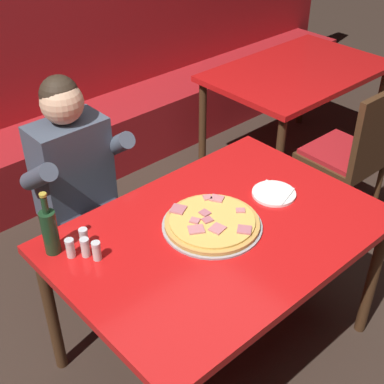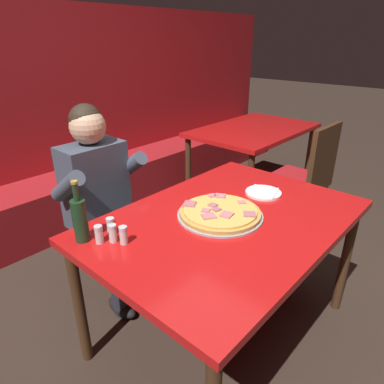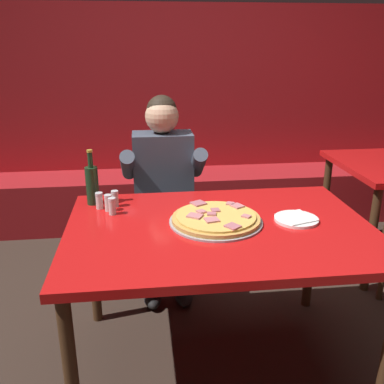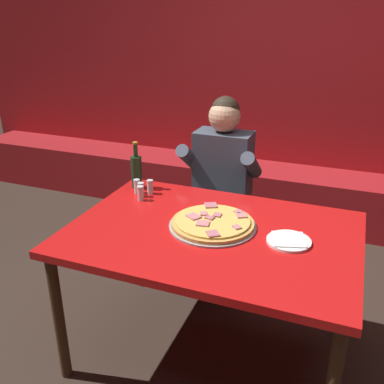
{
  "view_description": "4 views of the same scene",
  "coord_description": "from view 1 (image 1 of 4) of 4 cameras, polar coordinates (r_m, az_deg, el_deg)",
  "views": [
    {
      "loc": [
        -1.31,
        -1.26,
        2.24
      ],
      "look_at": [
        -0.09,
        0.09,
        0.97
      ],
      "focal_mm": 50.0,
      "sensor_mm": 36.0,
      "label": 1
    },
    {
      "loc": [
        -1.27,
        -0.89,
        1.62
      ],
      "look_at": [
        -0.14,
        0.12,
        0.93
      ],
      "focal_mm": 32.0,
      "sensor_mm": 36.0,
      "label": 2
    },
    {
      "loc": [
        -0.34,
        -1.8,
        1.59
      ],
      "look_at": [
        -0.13,
        0.0,
        0.95
      ],
      "focal_mm": 40.0,
      "sensor_mm": 36.0,
      "label": 3
    },
    {
      "loc": [
        0.59,
        -1.79,
        1.78
      ],
      "look_at": [
        -0.13,
        0.07,
        0.93
      ],
      "focal_mm": 40.0,
      "sensor_mm": 36.0,
      "label": 4
    }
  ],
  "objects": [
    {
      "name": "diner_seated_blue_shirt",
      "position": [
        2.78,
        -11.6,
        0.57
      ],
      "size": [
        0.53,
        0.53,
        1.27
      ],
      "color": "black",
      "rests_on": "ground_plane"
    },
    {
      "name": "dining_chair_far_right",
      "position": [
        3.43,
        17.01,
        4.4
      ],
      "size": [
        0.45,
        0.45,
        1.0
      ],
      "color": "#422816",
      "rests_on": "ground_plane"
    },
    {
      "name": "plate_white_paper",
      "position": [
        2.57,
        8.73,
        -0.13
      ],
      "size": [
        0.21,
        0.21,
        0.02
      ],
      "color": "white",
      "rests_on": "main_dining_table"
    },
    {
      "name": "beer_bottle",
      "position": [
        2.23,
        -14.94,
        -3.98
      ],
      "size": [
        0.07,
        0.07,
        0.29
      ],
      "color": "#19381E",
      "rests_on": "main_dining_table"
    },
    {
      "name": "shaker_parmesan",
      "position": [
        2.28,
        -11.44,
        -4.85
      ],
      "size": [
        0.04,
        0.04,
        0.09
      ],
      "color": "silver",
      "rests_on": "main_dining_table"
    },
    {
      "name": "shaker_black_pepper",
      "position": [
        2.24,
        -12.85,
        -5.93
      ],
      "size": [
        0.04,
        0.04,
        0.09
      ],
      "color": "silver",
      "rests_on": "main_dining_table"
    },
    {
      "name": "main_dining_table",
      "position": [
        2.39,
        2.99,
        -5.41
      ],
      "size": [
        1.42,
        0.99,
        0.77
      ],
      "color": "#422816",
      "rests_on": "ground_plane"
    },
    {
      "name": "booth_bench",
      "position": [
        3.94,
        -16.6,
        2.61
      ],
      "size": [
        6.46,
        0.48,
        0.46
      ],
      "primitive_type": "cube",
      "color": "#A3191E",
      "rests_on": "ground_plane"
    },
    {
      "name": "background_dining_table",
      "position": [
        4.04,
        11.16,
        11.63
      ],
      "size": [
        1.32,
        0.85,
        0.77
      ],
      "color": "#422816",
      "rests_on": "ground_plane"
    },
    {
      "name": "pizza",
      "position": [
        2.35,
        2.15,
        -3.34
      ],
      "size": [
        0.44,
        0.44,
        0.05
      ],
      "color": "#9E9EA3",
      "rests_on": "main_dining_table"
    },
    {
      "name": "shaker_oregano",
      "position": [
        2.23,
        -11.31,
        -5.89
      ],
      "size": [
        0.04,
        0.04,
        0.09
      ],
      "color": "silver",
      "rests_on": "main_dining_table"
    },
    {
      "name": "shaker_red_pepper_flakes",
      "position": [
        2.2,
        -10.13,
        -6.28
      ],
      "size": [
        0.04,
        0.04,
        0.09
      ],
      "color": "silver",
      "rests_on": "main_dining_table"
    },
    {
      "name": "ground_plane",
      "position": [
        2.89,
        2.56,
        -16.03
      ],
      "size": [
        24.0,
        24.0,
        0.0
      ],
      "primitive_type": "plane",
      "color": "#33261E"
    }
  ]
}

